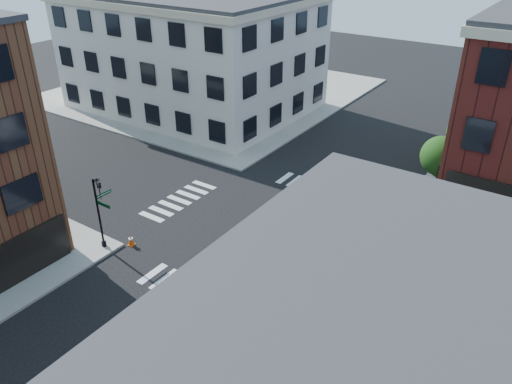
{
  "coord_description": "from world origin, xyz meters",
  "views": [
    {
      "loc": [
        14.3,
        -21.89,
        17.08
      ],
      "look_at": [
        -0.69,
        0.18,
        2.5
      ],
      "focal_mm": 35.0,
      "sensor_mm": 36.0,
      "label": 1
    }
  ],
  "objects": [
    {
      "name": "tree_far",
      "position": [
        7.56,
        15.98,
        2.87
      ],
      "size": [
        2.43,
        2.43,
        4.07
      ],
      "color": "black",
      "rests_on": "ground"
    },
    {
      "name": "box_truck",
      "position": [
        9.29,
        -2.51,
        1.72
      ],
      "size": [
        7.37,
        2.39,
        3.31
      ],
      "rotation": [
        0.0,
        0.0,
        -0.02
      ],
      "color": "silver",
      "rests_on": "ground"
    },
    {
      "name": "building_nw",
      "position": [
        -19.0,
        16.0,
        5.5
      ],
      "size": [
        22.0,
        16.0,
        11.0
      ],
      "primitive_type": "cube",
      "color": "silver",
      "rests_on": "ground"
    },
    {
      "name": "signal_pole",
      "position": [
        -6.72,
        -6.68,
        2.86
      ],
      "size": [
        1.29,
        1.24,
        4.6
      ],
      "color": "black",
      "rests_on": "ground"
    },
    {
      "name": "ground",
      "position": [
        0.0,
        0.0,
        0.0
      ],
      "size": [
        120.0,
        120.0,
        0.0
      ],
      "primitive_type": "plane",
      "color": "black",
      "rests_on": "ground"
    },
    {
      "name": "sidewalk_nw",
      "position": [
        -21.0,
        21.0,
        0.07
      ],
      "size": [
        30.0,
        30.0,
        0.15
      ],
      "primitive_type": "cube",
      "color": "gray",
      "rests_on": "ground"
    },
    {
      "name": "traffic_cone",
      "position": [
        -5.7,
        -5.7,
        0.34
      ],
      "size": [
        0.43,
        0.43,
        0.7
      ],
      "rotation": [
        0.0,
        0.0,
        0.15
      ],
      "color": "#CD4809",
      "rests_on": "ground"
    },
    {
      "name": "tree_near",
      "position": [
        7.56,
        9.98,
        3.16
      ],
      "size": [
        2.69,
        2.69,
        4.49
      ],
      "color": "black",
      "rests_on": "ground"
    }
  ]
}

